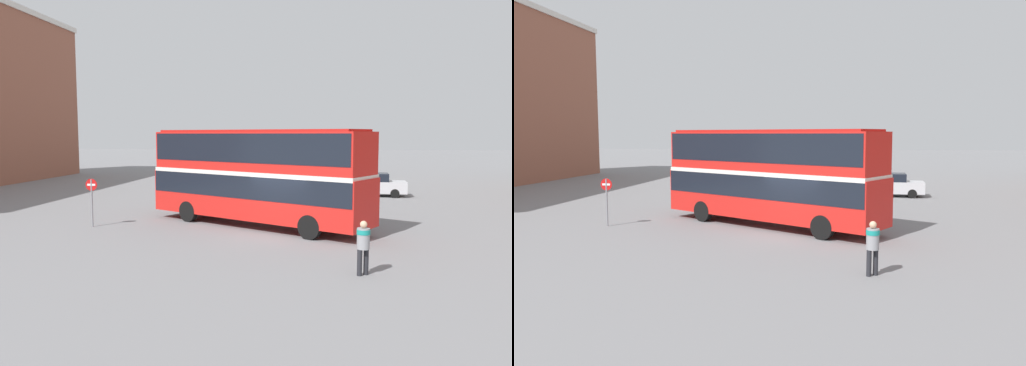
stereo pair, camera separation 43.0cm
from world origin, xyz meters
The scene contains 6 objects.
ground_plane centered at (0.00, 0.00, 0.00)m, with size 240.00×240.00×0.00m, color slate.
double_decker_bus centered at (-1.16, 1.96, 2.63)m, with size 11.10×7.79×4.58m.
pedestrian_foreground centered at (3.20, -5.92, 1.05)m, with size 0.59×0.59×1.72m.
parked_car_kerb_near centered at (5.62, 14.48, 0.81)m, with size 4.50×2.11×1.63m.
parked_car_kerb_far centered at (-0.61, 17.40, 0.82)m, with size 4.22×2.35×1.62m.
no_entry_sign centered at (-8.83, 0.77, 1.51)m, with size 0.56×0.08×2.28m.
Camera 1 is at (1.83, -21.38, 4.38)m, focal length 35.00 mm.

